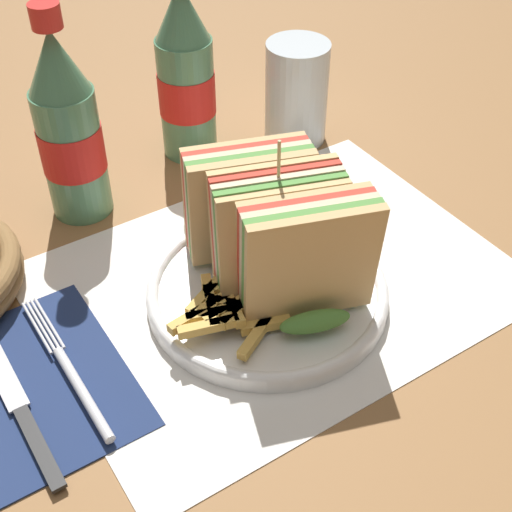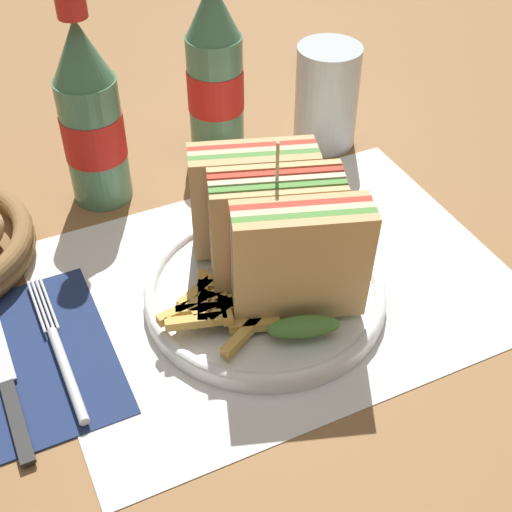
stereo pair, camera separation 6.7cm
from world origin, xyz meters
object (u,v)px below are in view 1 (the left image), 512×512
club_sandwich (277,232)px  coke_bottle_near (69,130)px  glass_near (296,93)px  coke_bottle_far (186,76)px  plate_main (267,291)px  fork (74,378)px  knife (12,393)px

club_sandwich → coke_bottle_near: (-0.10, 0.23, 0.02)m
glass_near → coke_bottle_far: bearing=159.9°
plate_main → glass_near: glass_near is taller
coke_bottle_far → coke_bottle_near: bearing=-166.4°
club_sandwich → plate_main: bearing=-165.8°
fork → knife: size_ratio=0.84×
club_sandwich → coke_bottle_far: coke_bottle_far is taller
club_sandwich → coke_bottle_far: (0.05, 0.27, 0.02)m
coke_bottle_near → glass_near: (0.28, -0.01, -0.04)m
coke_bottle_far → fork: bearing=-134.3°
knife → coke_bottle_far: coke_bottle_far is taller
club_sandwich → knife: bearing=176.7°
club_sandwich → fork: size_ratio=1.04×
fork → plate_main: bearing=-1.1°
fork → coke_bottle_near: size_ratio=0.79×
club_sandwich → knife: 0.27m
coke_bottle_far → plate_main: bearing=-103.5°
knife → coke_bottle_far: (0.31, 0.25, 0.09)m
plate_main → fork: 0.20m
fork → coke_bottle_near: 0.27m
plate_main → coke_bottle_near: 0.26m
plate_main → glass_near: bearing=49.6°
knife → glass_near: bearing=24.9°
club_sandwich → coke_bottle_near: 0.25m
glass_near → club_sandwich: bearing=-129.0°
coke_bottle_near → coke_bottle_far: 0.16m
fork → coke_bottle_far: 0.38m
plate_main → fork: plate_main is taller
coke_bottle_near → coke_bottle_far: size_ratio=1.00×
club_sandwich → coke_bottle_far: bearing=78.7°
club_sandwich → coke_bottle_near: coke_bottle_near is taller
fork → club_sandwich: bearing=-0.3°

